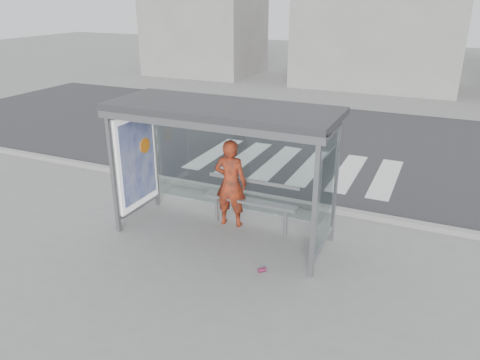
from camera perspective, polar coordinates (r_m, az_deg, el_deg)
name	(u,v)px	position (r m, az deg, el deg)	size (l,w,h in m)	color
ground	(223,235)	(9.37, -2.07, -6.74)	(80.00, 80.00, 0.00)	slate
road	(318,141)	(15.49, 9.49, 4.71)	(30.00, 10.00, 0.01)	#2B2B2E
curb	(260,196)	(10.95, 2.44, -2.01)	(30.00, 0.18, 0.12)	gray
crosswalk	(294,165)	(13.20, 6.59, 1.84)	(5.55, 3.00, 0.00)	silver
bus_shelter	(205,136)	(8.82, -4.24, 5.33)	(4.25, 1.65, 2.62)	gray
building_left	(205,21)	(28.86, -4.28, 18.81)	(6.00, 5.00, 6.00)	gray
building_center	(380,35)	(25.70, 16.68, 16.53)	(8.00, 5.00, 5.00)	gray
person	(231,183)	(9.42, -1.16, -0.40)	(0.67, 0.44, 1.84)	orange
bench	(250,201)	(9.41, 1.28, -2.58)	(1.95, 0.29, 1.01)	gray
soda_can	(262,270)	(8.22, 2.69, -10.90)	(0.07, 0.07, 0.14)	#C1396E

